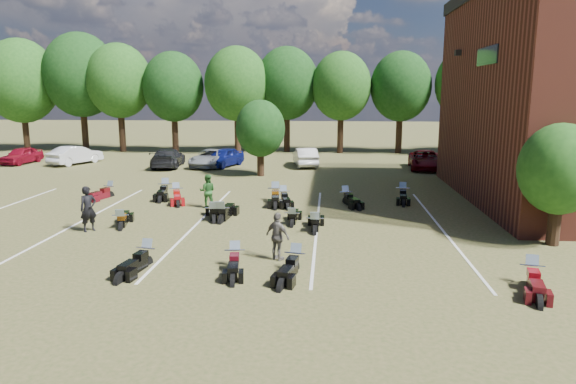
# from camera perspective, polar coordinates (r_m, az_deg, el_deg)

# --- Properties ---
(ground) EXTENTS (160.00, 160.00, 0.00)m
(ground) POSITION_cam_1_polar(r_m,az_deg,el_deg) (18.43, -3.25, -6.01)
(ground) COLOR brown
(ground) RESTS_ON ground
(car_0) EXTENTS (1.86, 3.87, 1.28)m
(car_0) POSITION_cam_1_polar(r_m,az_deg,el_deg) (44.24, -27.50, 3.62)
(car_0) COLOR maroon
(car_0) RESTS_ON ground
(car_1) EXTENTS (2.94, 4.49, 1.40)m
(car_1) POSITION_cam_1_polar(r_m,az_deg,el_deg) (42.23, -22.55, 3.81)
(car_1) COLOR #B9BABE
(car_1) RESTS_ON ground
(car_2) EXTENTS (2.81, 4.86, 1.27)m
(car_2) POSITION_cam_1_polar(r_m,az_deg,el_deg) (38.12, -8.57, 3.75)
(car_2) COLOR gray
(car_2) RESTS_ON ground
(car_3) EXTENTS (2.44, 4.89, 1.37)m
(car_3) POSITION_cam_1_polar(r_m,az_deg,el_deg) (38.50, -13.19, 3.72)
(car_3) COLOR black
(car_3) RESTS_ON ground
(car_4) EXTENTS (2.88, 4.33, 1.37)m
(car_4) POSITION_cam_1_polar(r_m,az_deg,el_deg) (38.09, -7.19, 3.85)
(car_4) COLOR navy
(car_4) RESTS_ON ground
(car_5) EXTENTS (2.14, 4.37, 1.38)m
(car_5) POSITION_cam_1_polar(r_m,az_deg,el_deg) (37.98, 1.94, 3.92)
(car_5) COLOR #B8B8B3
(car_5) RESTS_ON ground
(car_6) EXTENTS (2.57, 4.89, 1.31)m
(car_6) POSITION_cam_1_polar(r_m,az_deg,el_deg) (37.75, 15.04, 3.45)
(car_6) COLOR #52040B
(car_6) RESTS_ON ground
(car_7) EXTENTS (3.36, 5.30, 1.43)m
(car_7) POSITION_cam_1_polar(r_m,az_deg,el_deg) (39.17, 21.51, 3.41)
(car_7) COLOR #3C3B41
(car_7) RESTS_ON ground
(person_black) EXTENTS (0.76, 0.77, 1.80)m
(person_black) POSITION_cam_1_polar(r_m,az_deg,el_deg) (21.58, -21.31, -1.76)
(person_black) COLOR black
(person_black) RESTS_ON ground
(person_green) EXTENTS (0.84, 0.68, 1.60)m
(person_green) POSITION_cam_1_polar(r_m,az_deg,el_deg) (24.54, -8.93, 0.11)
(person_green) COLOR #275D23
(person_green) RESTS_ON ground
(person_grey) EXTENTS (0.99, 0.85, 1.59)m
(person_grey) POSITION_cam_1_polar(r_m,az_deg,el_deg) (16.71, -1.15, -4.95)
(person_grey) COLOR #5F5A52
(person_grey) RESTS_ON ground
(motorcycle_3) EXTENTS (1.00, 2.20, 1.18)m
(motorcycle_3) POSITION_cam_1_polar(r_m,az_deg,el_deg) (17.02, -15.43, -7.87)
(motorcycle_3) COLOR black
(motorcycle_3) RESTS_ON ground
(motorcycle_4) EXTENTS (1.07, 2.22, 1.19)m
(motorcycle_4) POSITION_cam_1_polar(r_m,az_deg,el_deg) (15.92, 0.79, -8.79)
(motorcycle_4) COLOR black
(motorcycle_4) RESTS_ON ground
(motorcycle_5) EXTENTS (0.92, 2.11, 1.14)m
(motorcycle_5) POSITION_cam_1_polar(r_m,az_deg,el_deg) (16.36, -5.89, -8.30)
(motorcycle_5) COLOR black
(motorcycle_5) RESTS_ON ground
(motorcycle_6) EXTENTS (1.16, 2.26, 1.21)m
(motorcycle_6) POSITION_cam_1_polar(r_m,az_deg,el_deg) (16.36, 25.34, -9.34)
(motorcycle_6) COLOR #480A10
(motorcycle_6) RESTS_ON ground
(motorcycle_8) EXTENTS (1.15, 2.22, 1.18)m
(motorcycle_8) POSITION_cam_1_polar(r_m,az_deg,el_deg) (21.63, -18.05, -3.97)
(motorcycle_8) COLOR black
(motorcycle_8) RESTS_ON ground
(motorcycle_10) EXTENTS (1.25, 2.40, 1.28)m
(motorcycle_10) POSITION_cam_1_polar(r_m,az_deg,el_deg) (21.90, -8.24, -3.34)
(motorcycle_10) COLOR black
(motorcycle_10) RESTS_ON ground
(motorcycle_11) EXTENTS (0.93, 2.41, 1.32)m
(motorcycle_11) POSITION_cam_1_polar(r_m,az_deg,el_deg) (21.79, -7.42, -3.40)
(motorcycle_11) COLOR black
(motorcycle_11) RESTS_ON ground
(motorcycle_12) EXTENTS (0.70, 2.03, 1.12)m
(motorcycle_12) POSITION_cam_1_polar(r_m,az_deg,el_deg) (21.05, 0.45, -3.82)
(motorcycle_12) COLOR black
(motorcycle_12) RESTS_ON ground
(motorcycle_13) EXTENTS (0.73, 2.23, 1.24)m
(motorcycle_13) POSITION_cam_1_polar(r_m,az_deg,el_deg) (20.00, 2.99, -4.64)
(motorcycle_13) COLOR black
(motorcycle_13) RESTS_ON ground
(motorcycle_14) EXTENTS (1.23, 2.20, 1.17)m
(motorcycle_14) POSITION_cam_1_polar(r_m,az_deg,el_deg) (28.45, -19.19, -0.52)
(motorcycle_14) COLOR #4C0A13
(motorcycle_14) RESTS_ON ground
(motorcycle_15) EXTENTS (1.39, 2.32, 1.23)m
(motorcycle_15) POSITION_cam_1_polar(r_m,az_deg,el_deg) (26.69, -12.28, -0.88)
(motorcycle_15) COLOR maroon
(motorcycle_15) RESTS_ON ground
(motorcycle_16) EXTENTS (1.10, 2.43, 1.31)m
(motorcycle_16) POSITION_cam_1_polar(r_m,az_deg,el_deg) (27.92, -13.45, -0.41)
(motorcycle_16) COLOR black
(motorcycle_16) RESTS_ON ground
(motorcycle_17) EXTENTS (1.02, 2.50, 1.36)m
(motorcycle_17) POSITION_cam_1_polar(r_m,az_deg,el_deg) (25.82, -1.40, -1.03)
(motorcycle_17) COLOR black
(motorcycle_17) RESTS_ON ground
(motorcycle_18) EXTENTS (1.11, 2.23, 1.19)m
(motorcycle_18) POSITION_cam_1_polar(r_m,az_deg,el_deg) (25.47, -0.51, -1.20)
(motorcycle_18) COLOR black
(motorcycle_18) RESTS_ON ground
(motorcycle_19) EXTENTS (1.37, 2.26, 1.20)m
(motorcycle_19) POSITION_cam_1_polar(r_m,az_deg,el_deg) (25.49, 6.43, -1.25)
(motorcycle_19) COLOR black
(motorcycle_19) RESTS_ON ground
(motorcycle_20) EXTENTS (0.94, 2.26, 1.23)m
(motorcycle_20) POSITION_cam_1_polar(r_m,az_deg,el_deg) (26.86, 12.59, -0.82)
(motorcycle_20) COLOR black
(motorcycle_20) RESTS_ON ground
(tree_line) EXTENTS (56.00, 6.00, 9.79)m
(tree_line) POSITION_cam_1_polar(r_m,az_deg,el_deg) (46.58, 0.37, 12.17)
(tree_line) COLOR black
(tree_line) RESTS_ON ground
(young_tree_near_building) EXTENTS (2.80, 2.80, 4.16)m
(young_tree_near_building) POSITION_cam_1_polar(r_m,az_deg,el_deg) (20.30, 27.95, 2.25)
(young_tree_near_building) COLOR black
(young_tree_near_building) RESTS_ON ground
(young_tree_midfield) EXTENTS (3.20, 3.20, 4.70)m
(young_tree_midfield) POSITION_cam_1_polar(r_m,az_deg,el_deg) (33.33, -3.10, 7.06)
(young_tree_midfield) COLOR black
(young_tree_midfield) RESTS_ON ground
(parking_lines) EXTENTS (20.10, 14.00, 0.01)m
(parking_lines) POSITION_cam_1_polar(r_m,az_deg,el_deg) (21.84, -10.01, -3.43)
(parking_lines) COLOR silver
(parking_lines) RESTS_ON ground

